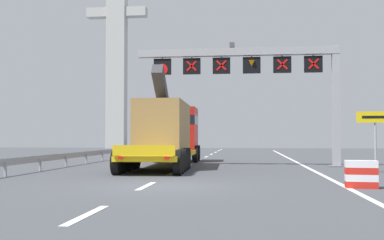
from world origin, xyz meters
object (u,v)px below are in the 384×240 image
(overhead_lane_gantry, at_px, (260,69))
(heavy_haul_truck_yellow, at_px, (169,132))
(exit_sign_yellow, at_px, (375,126))
(bridge_pylon_distant, at_px, (117,36))
(crash_barrier_striped, at_px, (361,174))

(overhead_lane_gantry, distance_m, heavy_haul_truck_yellow, 6.41)
(exit_sign_yellow, height_order, bridge_pylon_distant, bridge_pylon_distant)
(exit_sign_yellow, bearing_deg, crash_barrier_striped, -108.19)
(overhead_lane_gantry, distance_m, bridge_pylon_distant, 47.12)
(overhead_lane_gantry, height_order, heavy_haul_truck_yellow, overhead_lane_gantry)
(bridge_pylon_distant, bearing_deg, overhead_lane_gantry, -64.07)
(overhead_lane_gantry, xyz_separation_m, bridge_pylon_distant, (-20.01, 41.16, 11.21))
(heavy_haul_truck_yellow, distance_m, bridge_pylon_distant, 45.75)
(heavy_haul_truck_yellow, xyz_separation_m, crash_barrier_striped, (8.25, -11.67, -1.54))
(overhead_lane_gantry, xyz_separation_m, crash_barrier_striped, (2.94, -11.25, -5.09))
(heavy_haul_truck_yellow, relative_size, bridge_pylon_distant, 0.43)
(heavy_haul_truck_yellow, height_order, exit_sign_yellow, heavy_haul_truck_yellow)
(exit_sign_yellow, relative_size, crash_barrier_striped, 2.73)
(overhead_lane_gantry, xyz_separation_m, exit_sign_yellow, (5.22, -4.30, -3.34))
(bridge_pylon_distant, bearing_deg, crash_barrier_striped, -66.35)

